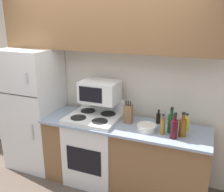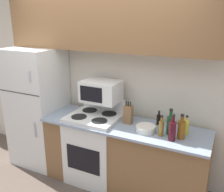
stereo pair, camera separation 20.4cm
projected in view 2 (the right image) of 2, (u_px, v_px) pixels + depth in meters
ground_plane at (88, 190)px, 3.25m from camera, size 12.00×12.00×0.00m
wall_back at (112, 83)px, 3.46m from camera, size 8.00×0.05×2.55m
lower_cabinets at (123, 155)px, 3.22m from camera, size 2.08×0.64×0.89m
refrigerator at (38, 107)px, 3.70m from camera, size 0.73×0.68×1.74m
upper_cabinets at (105, 21)px, 3.05m from camera, size 2.81×0.32×0.72m
stove at (95, 146)px, 3.37m from camera, size 0.66×0.62×1.10m
microwave at (101, 91)px, 3.22m from camera, size 0.48×0.36×0.27m
knife_block at (128, 114)px, 3.07m from camera, size 0.10×0.08×0.29m
bowl at (146, 128)px, 2.87m from camera, size 0.23×0.23×0.07m
bottle_wine_red at (172, 130)px, 2.64m from camera, size 0.08×0.08×0.30m
bottle_wine_green at (170, 124)px, 2.79m from camera, size 0.08×0.08×0.30m
bottle_soy_sauce at (159, 119)px, 3.04m from camera, size 0.05×0.05×0.18m
bottle_cooking_spray at (186, 127)px, 2.80m from camera, size 0.06×0.06×0.22m
bottle_vinegar at (161, 128)px, 2.75m from camera, size 0.06×0.06×0.24m
bottle_whiskey at (181, 129)px, 2.68m from camera, size 0.08×0.08×0.28m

